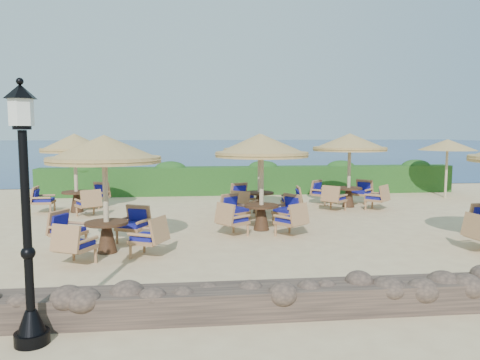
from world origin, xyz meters
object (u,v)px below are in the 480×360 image
Objects in this scene: lamp_post at (27,226)px; cafe_set_5 at (349,158)px; cafe_set_4 at (260,159)px; extra_parasol at (448,145)px; cafe_set_0 at (105,176)px; cafe_set_3 at (75,161)px; cafe_set_1 at (262,167)px.

lamp_post is 1.25× the size of cafe_set_5.
extra_parasol is at bearing 18.62° from cafe_set_4.
cafe_set_0 and cafe_set_3 have the same top height.
extra_parasol is 0.87× the size of cafe_set_3.
cafe_set_5 is at bearing 52.40° from lamp_post.
cafe_set_0 and cafe_set_5 have the same top height.
cafe_set_0 and cafe_set_1 have the same top height.
cafe_set_0 is (0.20, 4.56, 0.19)m from lamp_post.
lamp_post is 1.17× the size of cafe_set_0.
cafe_set_1 is 0.96× the size of cafe_set_4.
lamp_post is 7.70m from cafe_set_1.
lamp_post is 12.78m from cafe_set_5.
cafe_set_5 is (3.75, 3.57, 0.02)m from cafe_set_1.
cafe_set_1 is 6.76m from cafe_set_3.
cafe_set_3 is at bearing 171.90° from cafe_set_4.
cafe_set_1 is (4.04, 6.55, 0.21)m from lamp_post.
cafe_set_0 is at bearing 87.53° from lamp_post.
lamp_post is 1.24× the size of cafe_set_1.
extra_parasol is (12.60, 12.00, 0.62)m from lamp_post.
cafe_set_0 and cafe_set_4 have the same top height.
cafe_set_0 reaches higher than extra_parasol.
cafe_set_0 is 5.87m from cafe_set_3.
lamp_post reaches higher than cafe_set_3.
extra_parasol is at bearing 30.97° from cafe_set_0.
cafe_set_4 is (4.20, 4.68, 0.06)m from cafe_set_0.
cafe_set_4 is at bearing -8.10° from cafe_set_3.
cafe_set_1 and cafe_set_4 have the same top height.
cafe_set_4 is (0.36, 2.68, 0.05)m from cafe_set_1.
lamp_post is at bearing -136.40° from extra_parasol.
cafe_set_0 is 1.06× the size of cafe_set_1.
lamp_post is at bearing -121.65° from cafe_set_1.
lamp_post is 1.20× the size of cafe_set_4.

